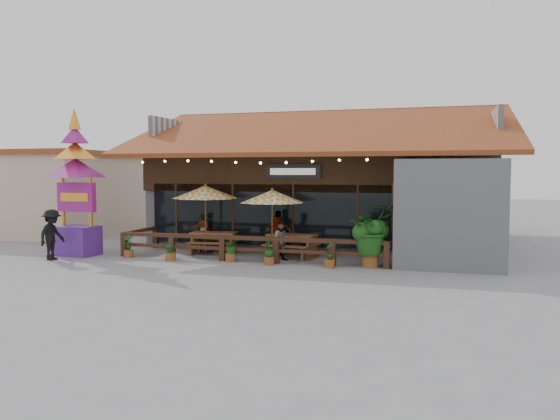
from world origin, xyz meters
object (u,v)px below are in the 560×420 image
(picnic_table_left, at_px, (214,239))
(pedestrian, at_px, (52,235))
(umbrella_left, at_px, (205,192))
(umbrella_right, at_px, (272,197))
(tropical_plant, at_px, (371,231))
(picnic_table_right, at_px, (292,242))
(thai_sign_tower, at_px, (76,172))

(picnic_table_left, xyz_separation_m, pedestrian, (-4.99, -3.07, 0.35))
(umbrella_left, xyz_separation_m, umbrella_right, (2.81, -0.29, -0.12))
(umbrella_left, height_order, picnic_table_left, umbrella_left)
(picnic_table_left, bearing_deg, tropical_plant, -12.50)
(picnic_table_right, height_order, pedestrian, pedestrian)
(thai_sign_tower, height_order, tropical_plant, thai_sign_tower)
(tropical_plant, bearing_deg, umbrella_left, 168.11)
(umbrella_left, bearing_deg, picnic_table_right, -1.45)
(thai_sign_tower, xyz_separation_m, pedestrian, (-0.14, -1.26, -2.27))
(umbrella_left, relative_size, pedestrian, 1.81)
(umbrella_right, distance_m, picnic_table_left, 3.03)
(umbrella_right, height_order, tropical_plant, umbrella_right)
(thai_sign_tower, bearing_deg, pedestrian, -96.12)
(tropical_plant, bearing_deg, picnic_table_right, 157.04)
(tropical_plant, bearing_deg, thai_sign_tower, -177.81)
(umbrella_left, xyz_separation_m, pedestrian, (-4.66, -3.07, -1.47))
(tropical_plant, distance_m, pedestrian, 11.37)
(thai_sign_tower, xyz_separation_m, tropical_plant, (11.11, 0.42, -1.97))
(umbrella_right, distance_m, pedestrian, 8.09)
(umbrella_right, bearing_deg, pedestrian, -159.61)
(picnic_table_left, xyz_separation_m, picnic_table_right, (3.19, -0.09, 0.01))
(tropical_plant, xyz_separation_m, pedestrian, (-11.24, -1.69, -0.30))
(picnic_table_right, height_order, thai_sign_tower, thai_sign_tower)
(umbrella_right, relative_size, tropical_plant, 1.39)
(pedestrian, bearing_deg, tropical_plant, -82.04)
(picnic_table_right, distance_m, thai_sign_tower, 8.63)
(picnic_table_left, relative_size, pedestrian, 1.05)
(thai_sign_tower, bearing_deg, picnic_table_right, 12.07)
(umbrella_right, height_order, picnic_table_right, umbrella_right)
(pedestrian, bearing_deg, umbrella_left, -57.19)
(umbrella_right, distance_m, tropical_plant, 4.06)
(picnic_table_left, height_order, pedestrian, pedestrian)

